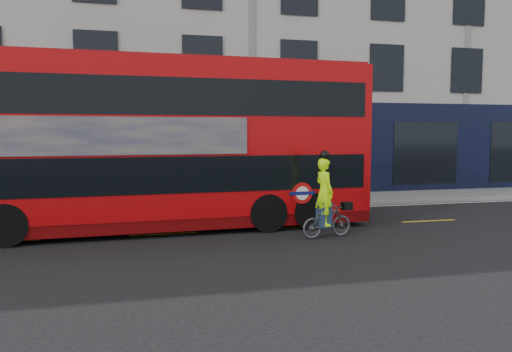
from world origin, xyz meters
name	(u,v)px	position (x,y,z in m)	size (l,w,h in m)	color
ground	(325,238)	(0.00, 0.00, 0.00)	(120.00, 120.00, 0.00)	black
pavement	(261,202)	(0.00, 6.50, 0.06)	(60.00, 3.00, 0.12)	gray
kerb	(272,207)	(0.00, 5.00, 0.07)	(60.00, 0.12, 0.13)	gray
building_terrace	(228,36)	(0.00, 12.94, 7.49)	(50.00, 10.07, 15.00)	#B3AFA8
road_edge_line	(274,210)	(0.00, 4.70, 0.00)	(58.00, 0.10, 0.01)	silver
lane_dashes	(305,227)	(0.00, 1.50, 0.00)	(58.00, 0.12, 0.01)	gold
bus	(163,144)	(-3.96, 2.20, 2.40)	(11.71, 3.07, 4.68)	#B10709
cyclist	(326,207)	(0.01, 0.00, 0.80)	(1.48, 0.69, 2.26)	#4B4D50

